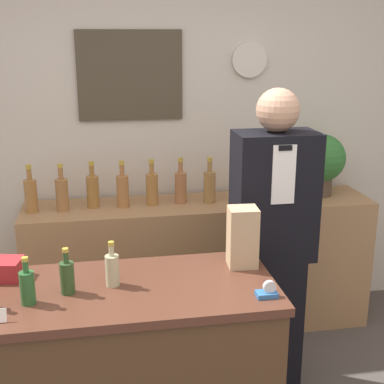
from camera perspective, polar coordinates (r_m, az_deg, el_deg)
The scene contains 21 objects.
back_wall at distance 3.73m, azimuth -2.90°, elevation 6.52°, with size 5.20×0.09×2.70m.
back_shelf at distance 3.74m, azimuth 0.85°, elevation -7.84°, with size 2.33×0.47×0.92m.
display_counter at distance 2.66m, azimuth -7.32°, elevation -18.96°, with size 1.40×0.63×0.92m.
shopkeeper at distance 3.01m, azimuth 8.50°, elevation -5.77°, with size 0.44×0.28×1.74m.
potted_plant at distance 3.79m, azimuth 13.63°, elevation 3.28°, with size 0.33×0.33×0.43m.
paper_bag at distance 2.58m, azimuth 5.42°, elevation -4.81°, with size 0.14×0.13×0.29m.
tape_dispenser at distance 2.34m, azimuth 8.07°, elevation -10.48°, with size 0.09×0.06×0.07m.
gift_box at distance 2.61m, azimuth -19.17°, elevation -7.78°, with size 0.16×0.16×0.09m.
counter_bottle_1 at distance 2.34m, azimuth -17.15°, elevation -9.60°, with size 0.06×0.06×0.21m.
counter_bottle_2 at distance 2.39m, azimuth -13.17°, elevation -8.76°, with size 0.06×0.06×0.21m.
counter_bottle_3 at distance 2.42m, azimuth -8.51°, elevation -8.13°, with size 0.06×0.06×0.21m.
shelf_bottle_0 at distance 3.51m, azimuth -16.81°, elevation -0.25°, with size 0.08×0.08×0.31m.
shelf_bottle_1 at distance 3.48m, azimuth -13.70°, elevation -0.14°, with size 0.08×0.08×0.31m.
shelf_bottle_2 at distance 3.50m, azimuth -10.55°, elevation 0.17°, with size 0.08×0.08×0.31m.
shelf_bottle_3 at distance 3.48m, azimuth -7.40°, elevation 0.23°, with size 0.08×0.08×0.31m.
shelf_bottle_4 at distance 3.51m, azimuth -4.29°, elevation 0.44°, with size 0.08×0.08×0.31m.
shelf_bottle_5 at distance 3.54m, azimuth -1.22°, elevation 0.62°, with size 0.08×0.08×0.31m.
shelf_bottle_6 at distance 3.55m, azimuth 1.88°, elevation 0.68°, with size 0.08×0.08×0.31m.
shelf_bottle_7 at distance 3.60m, azimuth 4.86°, elevation 0.84°, with size 0.08×0.08×0.31m.
shelf_bottle_8 at distance 3.65m, azimuth 7.77°, elevation 0.97°, with size 0.08×0.08×0.31m.
shelf_bottle_9 at distance 3.70m, azimuth 10.65°, elevation 1.05°, with size 0.08×0.08×0.31m.
Camera 1 is at (-0.45, -1.64, 2.00)m, focal length 50.00 mm.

